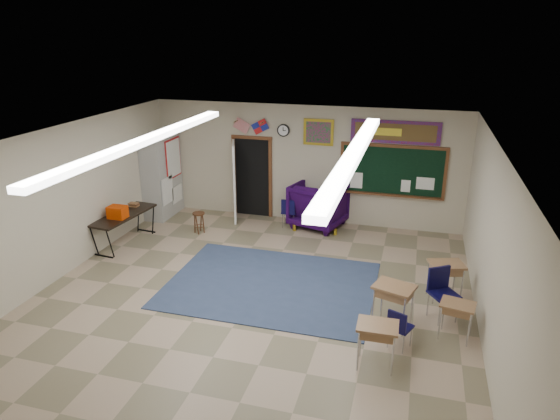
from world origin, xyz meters
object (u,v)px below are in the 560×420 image
(student_desk_front_right, at_px, (445,279))
(wooden_stool, at_px, (199,222))
(folding_table, at_px, (125,228))
(student_desk_front_left, at_px, (393,304))
(wingback_armchair, at_px, (319,205))

(student_desk_front_right, relative_size, wooden_stool, 1.39)
(folding_table, distance_m, wooden_stool, 1.76)
(student_desk_front_left, xyz_separation_m, wooden_stool, (-4.85, 2.94, -0.16))
(wingback_armchair, height_order, folding_table, wingback_armchair)
(wingback_armchair, relative_size, wooden_stool, 2.39)
(student_desk_front_left, bearing_deg, wooden_stool, 166.92)
(student_desk_front_left, bearing_deg, student_desk_front_right, 72.31)
(student_desk_front_right, bearing_deg, wingback_armchair, 117.08)
(wingback_armchair, relative_size, student_desk_front_left, 1.63)
(student_desk_front_left, relative_size, student_desk_front_right, 1.06)
(student_desk_front_left, height_order, folding_table, folding_table)
(student_desk_front_left, distance_m, folding_table, 6.50)
(student_desk_front_right, bearing_deg, student_desk_front_left, -143.64)
(wingback_armchair, distance_m, student_desk_front_right, 4.22)
(student_desk_front_left, height_order, wooden_stool, student_desk_front_left)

